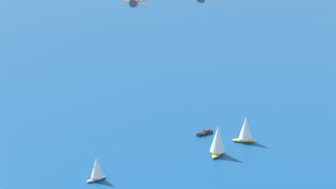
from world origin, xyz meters
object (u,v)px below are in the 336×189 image
Objects in this scene: sailboat_outer_ring_a at (246,129)px; biplane_wingman at (135,2)px; motorboat_trailing at (204,133)px; sailboat_mid_cluster at (218,140)px; sailboat_offshore at (97,168)px.

sailboat_outer_ring_a is 1.63× the size of biplane_wingman.
motorboat_trailing is 21.91m from sailboat_mid_cluster.
sailboat_outer_ring_a reaches higher than motorboat_trailing.
biplane_wingman is at bearing 36.07° from sailboat_mid_cluster.
sailboat_outer_ring_a is at bearing 140.41° from motorboat_trailing.
sailboat_offshore is 1.28× the size of biplane_wingman.
sailboat_outer_ring_a is at bearing -160.89° from sailboat_offshore.
biplane_wingman is at bearing 130.61° from sailboat_offshore.
sailboat_offshore reaches higher than motorboat_trailing.
sailboat_outer_ring_a reaches higher than sailboat_offshore.
sailboat_mid_cluster is 69.55m from biplane_wingman.
motorboat_trailing is at bearing -127.40° from biplane_wingman.
sailboat_mid_cluster is 17.75m from sailboat_outer_ring_a.
motorboat_trailing is 1.07× the size of biplane_wingman.
sailboat_offshore is at bearing 13.46° from sailboat_mid_cluster.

